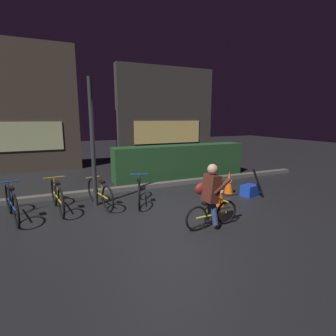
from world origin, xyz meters
name	(u,v)px	position (x,y,z in m)	size (l,w,h in m)	color
ground_plane	(171,213)	(0.00, 0.00, 0.00)	(40.00, 40.00, 0.00)	black
sidewalk_curb	(140,187)	(0.00, 2.20, 0.06)	(12.00, 0.24, 0.12)	#56544F
hedge_row	(180,161)	(1.80, 3.10, 0.58)	(4.80, 0.70, 1.15)	#214723
storefront_left	(16,108)	(-3.47, 6.50, 2.45)	(4.48, 0.54, 4.93)	#42382D
storefront_right	(166,114)	(3.03, 7.20, 2.27)	(5.02, 0.54, 4.56)	#383330
street_post	(93,144)	(-1.45, 1.20, 1.50)	(0.10, 0.10, 2.99)	#2D2D33
parked_bike_leftmost	(12,204)	(-3.16, 0.97, 0.35)	(0.52, 1.63, 0.77)	black
parked_bike_left_mid	(57,197)	(-2.29, 1.14, 0.34)	(0.46, 1.62, 0.75)	black
parked_bike_center_left	(100,194)	(-1.36, 1.08, 0.32)	(0.47, 1.47, 0.69)	black
parked_bike_center_right	(139,191)	(-0.44, 0.91, 0.32)	(0.56, 1.45, 0.70)	black
traffic_cone_near	(220,194)	(1.24, -0.10, 0.32)	(0.36, 0.36, 0.66)	black
traffic_cone_far	(229,183)	(2.09, 0.68, 0.31)	(0.36, 0.36, 0.64)	black
blue_crate	(250,190)	(2.50, 0.30, 0.15)	(0.44, 0.32, 0.30)	#193DB7
cyclist	(211,196)	(0.38, -1.00, 0.63)	(1.19, 0.50, 1.25)	black
closed_umbrella	(258,183)	(2.55, 0.05, 0.40)	(0.05, 0.05, 0.85)	black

